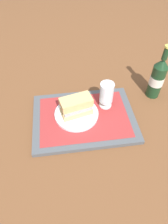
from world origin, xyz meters
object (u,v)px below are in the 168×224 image
Objects in this scene: sandwich at (77,106)px; plate at (77,114)px; beer_glass at (107,94)px; beer_bottle at (157,78)px.

plate is at bearing -180.00° from sandwich.
plate is at bearing -163.20° from beer_glass.
sandwich is at bearing -163.12° from beer_glass.
plate is 0.16m from beer_glass.
beer_glass is at bearing 3.38° from sandwich.
sandwich is 0.14m from beer_glass.
beer_bottle is at bearing 14.77° from plate.
sandwich is 1.13× the size of beer_glass.
plate is 0.41m from beer_bottle.
beer_glass is 0.47× the size of beer_bottle.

